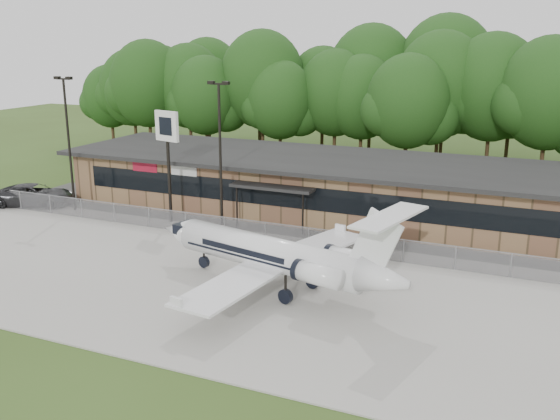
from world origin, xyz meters
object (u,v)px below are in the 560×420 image
at_px(terminal, 326,185).
at_px(suv, 34,195).
at_px(pole_sign, 167,138).
at_px(business_jet, 277,256).

xyz_separation_m(terminal, suv, (-22.00, -7.50, -1.31)).
bearing_deg(pole_sign, suv, -164.45).
bearing_deg(business_jet, terminal, 113.18).
height_order(terminal, suv, terminal).
bearing_deg(business_jet, suv, 174.69).
bearing_deg(suv, business_jet, -128.97).
relative_size(terminal, business_jet, 2.58).
relative_size(terminal, suv, 6.56).
bearing_deg(suv, terminal, -91.91).
relative_size(business_jet, suv, 2.54).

